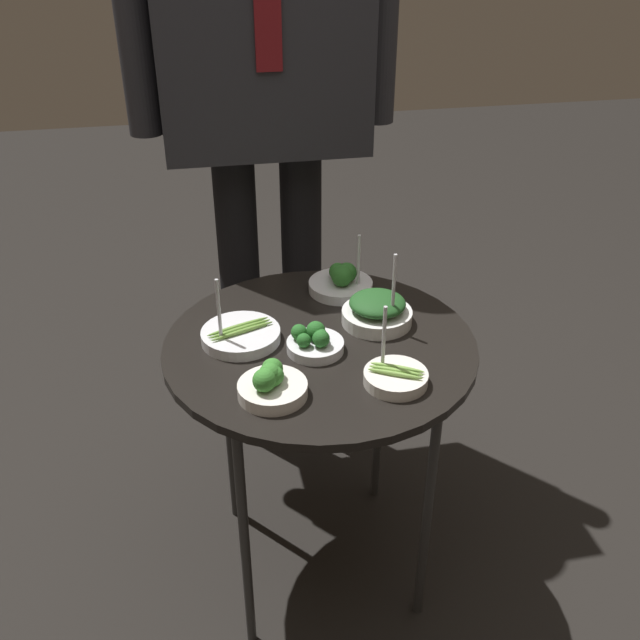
% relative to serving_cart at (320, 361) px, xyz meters
% --- Properties ---
extents(ground_plane, '(8.00, 8.00, 0.00)m').
position_rel_serving_cart_xyz_m(ground_plane, '(0.00, 0.00, -0.58)').
color(ground_plane, black).
extents(serving_cart, '(0.62, 0.62, 0.63)m').
position_rel_serving_cart_xyz_m(serving_cart, '(0.00, 0.00, 0.00)').
color(serving_cart, black).
rests_on(serving_cart, ground_plane).
extents(bowl_spinach_front_right, '(0.15, 0.15, 0.17)m').
position_rel_serving_cart_xyz_m(bowl_spinach_front_right, '(0.13, 0.05, 0.08)').
color(bowl_spinach_front_right, white).
rests_on(bowl_spinach_front_right, serving_cart).
extents(bowl_asparagus_front_center, '(0.16, 0.16, 0.15)m').
position_rel_serving_cart_xyz_m(bowl_asparagus_front_center, '(-0.15, 0.03, 0.06)').
color(bowl_asparagus_front_center, silver).
rests_on(bowl_asparagus_front_center, serving_cart).
extents(bowl_asparagus_back_right, '(0.12, 0.12, 0.15)m').
position_rel_serving_cart_xyz_m(bowl_asparagus_back_right, '(0.11, -0.16, 0.06)').
color(bowl_asparagus_back_right, silver).
rests_on(bowl_asparagus_back_right, serving_cart).
extents(bowl_broccoli_mid_left, '(0.11, 0.11, 0.06)m').
position_rel_serving_cart_xyz_m(bowl_broccoli_mid_left, '(-0.02, -0.03, 0.07)').
color(bowl_broccoli_mid_left, silver).
rests_on(bowl_broccoli_mid_left, serving_cart).
extents(bowl_broccoli_center, '(0.12, 0.12, 0.07)m').
position_rel_serving_cart_xyz_m(bowl_broccoli_center, '(-0.12, -0.16, 0.07)').
color(bowl_broccoli_center, silver).
rests_on(bowl_broccoli_center, serving_cart).
extents(bowl_broccoli_back_left, '(0.14, 0.14, 0.14)m').
position_rel_serving_cart_xyz_m(bowl_broccoli_back_left, '(0.09, 0.20, 0.07)').
color(bowl_broccoli_back_left, silver).
rests_on(bowl_broccoli_back_left, serving_cart).
extents(waiter_figure, '(0.64, 0.24, 1.73)m').
position_rel_serving_cart_xyz_m(waiter_figure, '(-0.03, 0.54, 0.52)').
color(waiter_figure, black).
rests_on(waiter_figure, ground_plane).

